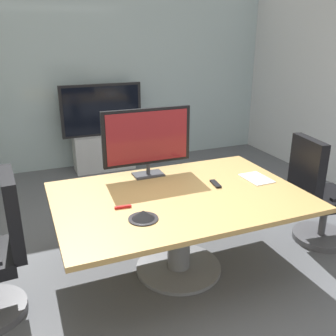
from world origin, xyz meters
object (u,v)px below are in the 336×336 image
Objects in this scene: conference_table at (179,211)px; tv_monitor at (147,138)px; conference_phone at (143,215)px; wall_display_unit at (103,141)px; remote_control at (216,184)px; office_chair_right at (318,200)px.

tv_monitor is (-0.09, 0.52, 0.52)m from conference_table.
tv_monitor is at bearing 100.05° from conference_table.
tv_monitor is 0.95m from conference_phone.
remote_control is at bearing -81.91° from wall_display_unit.
conference_phone is at bearing -144.18° from conference_table.
remote_control reaches higher than conference_table.
conference_phone is 1.29× the size of remote_control.
remote_control is (0.38, 0.07, 0.17)m from conference_table.
wall_display_unit reaches higher than remote_control.
wall_display_unit is 7.71× the size of remote_control.
office_chair_right is 6.41× the size of remote_control.
office_chair_right is 1.92m from conference_phone.
tv_monitor is at bearing 77.07° from office_chair_right.
office_chair_right is at bearing -63.10° from wall_display_unit.
office_chair_right is 1.78m from tv_monitor.
office_chair_right is at bearing -2.91° from conference_table.
conference_table is 1.47m from office_chair_right.
conference_table is at bearing 35.82° from conference_phone.
tv_monitor is 4.94× the size of remote_control.
wall_display_unit is 2.81m from remote_control.
office_chair_right is at bearing 6.91° from conference_phone.
remote_control is at bearing 10.24° from conference_table.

